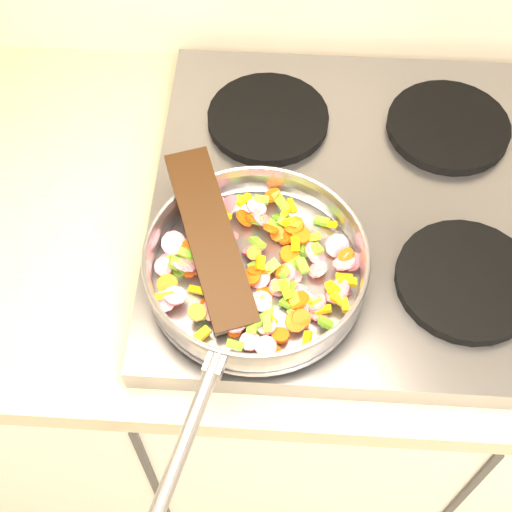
{
  "coord_description": "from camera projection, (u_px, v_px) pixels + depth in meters",
  "views": [
    {
      "loc": [
        -0.81,
        1.01,
        1.76
      ],
      "look_at": [
        -0.84,
        1.51,
        1.01
      ],
      "focal_mm": 50.0,
      "sensor_mm": 36.0,
      "label": 1
    }
  ],
  "objects": [
    {
      "name": "saute_pan",
      "position": [
        255.0,
        266.0,
        0.92
      ],
      "size": [
        0.33,
        0.49,
        0.06
      ],
      "rotation": [
        0.0,
        0.0,
        -0.25
      ],
      "color": "#9E9EA5",
      "rests_on": "grate_fl"
    },
    {
      "name": "grate_fl",
      "position": [
        257.0,
        270.0,
        0.96
      ],
      "size": [
        0.19,
        0.19,
        0.02
      ],
      "primitive_type": "cylinder",
      "color": "black",
      "rests_on": "cooktop"
    },
    {
      "name": "vegetable_heap",
      "position": [
        261.0,
        268.0,
        0.93
      ],
      "size": [
        0.28,
        0.27,
        0.05
      ],
      "color": "#F7510B",
      "rests_on": "saute_pan"
    },
    {
      "name": "grate_fr",
      "position": [
        466.0,
        280.0,
        0.95
      ],
      "size": [
        0.19,
        0.19,
        0.02
      ],
      "primitive_type": "cylinder",
      "color": "black",
      "rests_on": "cooktop"
    },
    {
      "name": "cooktop",
      "position": [
        357.0,
        205.0,
        1.06
      ],
      "size": [
        0.6,
        0.6,
        0.04
      ],
      "primitive_type": "cube",
      "color": "#939399",
      "rests_on": "counter_top"
    },
    {
      "name": "grate_bl",
      "position": [
        268.0,
        118.0,
        1.11
      ],
      "size": [
        0.19,
        0.19,
        0.02
      ],
      "primitive_type": "cylinder",
      "color": "black",
      "rests_on": "cooktop"
    },
    {
      "name": "grate_br",
      "position": [
        448.0,
        126.0,
        1.1
      ],
      "size": [
        0.19,
        0.19,
        0.02
      ],
      "primitive_type": "cylinder",
      "color": "black",
      "rests_on": "cooktop"
    },
    {
      "name": "wooden_spatula",
      "position": [
        210.0,
        236.0,
        0.92
      ],
      "size": [
        0.15,
        0.26,
        0.06
      ],
      "primitive_type": "cube",
      "rotation": [
        0.0,
        -0.18,
        1.93
      ],
      "color": "black",
      "rests_on": "saute_pan"
    }
  ]
}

